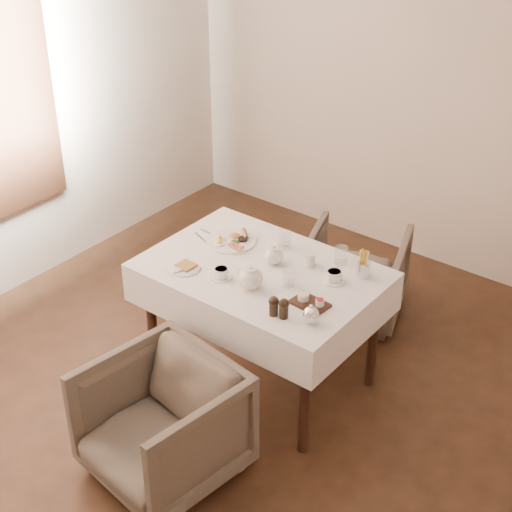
{
  "coord_description": "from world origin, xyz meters",
  "views": [
    {
      "loc": [
        1.91,
        -2.25,
        3.02
      ],
      "look_at": [
        -0.33,
        0.65,
        0.82
      ],
      "focal_mm": 55.0,
      "sensor_mm": 36.0,
      "label": 1
    }
  ],
  "objects_px": {
    "table": "(261,287)",
    "armchair_near": "(162,424)",
    "breakfast_plate": "(232,240)",
    "armchair_far": "(356,274)",
    "teapot_centre": "(274,255)"
  },
  "relations": [
    {
      "from": "table",
      "to": "teapot_centre",
      "type": "distance_m",
      "value": 0.2
    },
    {
      "from": "armchair_far",
      "to": "teapot_centre",
      "type": "bearing_deg",
      "value": 67.33
    },
    {
      "from": "table",
      "to": "breakfast_plate",
      "type": "bearing_deg",
      "value": 157.4
    },
    {
      "from": "table",
      "to": "breakfast_plate",
      "type": "xyz_separation_m",
      "value": [
        -0.32,
        0.13,
        0.13
      ]
    },
    {
      "from": "teapot_centre",
      "to": "table",
      "type": "bearing_deg",
      "value": -80.58
    },
    {
      "from": "armchair_far",
      "to": "breakfast_plate",
      "type": "distance_m",
      "value": 1.0
    },
    {
      "from": "armchair_near",
      "to": "armchair_far",
      "type": "xyz_separation_m",
      "value": [
        0.0,
        1.82,
        -0.03
      ]
    },
    {
      "from": "teapot_centre",
      "to": "breakfast_plate",
      "type": "bearing_deg",
      "value": -164.72
    },
    {
      "from": "armchair_far",
      "to": "breakfast_plate",
      "type": "bearing_deg",
      "value": 44.49
    },
    {
      "from": "armchair_near",
      "to": "armchair_far",
      "type": "distance_m",
      "value": 1.82
    },
    {
      "from": "table",
      "to": "armchair_near",
      "type": "bearing_deg",
      "value": -85.63
    },
    {
      "from": "armchair_far",
      "to": "breakfast_plate",
      "type": "height_order",
      "value": "breakfast_plate"
    },
    {
      "from": "table",
      "to": "breakfast_plate",
      "type": "relative_size",
      "value": 4.36
    },
    {
      "from": "armchair_far",
      "to": "breakfast_plate",
      "type": "relative_size",
      "value": 2.16
    },
    {
      "from": "table",
      "to": "armchair_near",
      "type": "xyz_separation_m",
      "value": [
        0.07,
        -0.9,
        -0.32
      ]
    }
  ]
}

